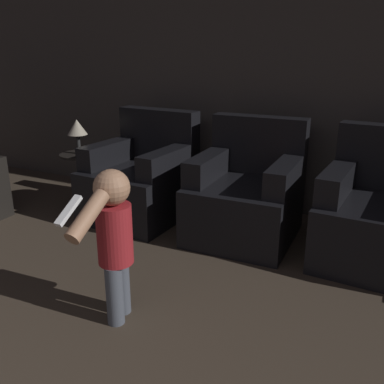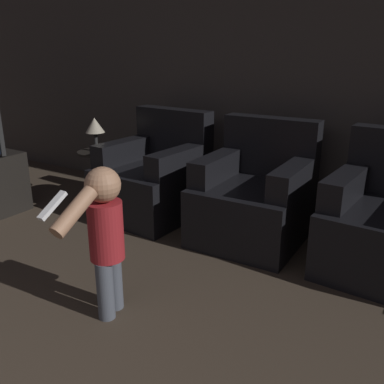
{
  "view_description": "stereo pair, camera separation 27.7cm",
  "coord_description": "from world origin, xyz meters",
  "px_view_note": "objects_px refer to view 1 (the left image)",
  "views": [
    {
      "loc": [
        1.18,
        0.74,
        1.46
      ],
      "look_at": [
        0.02,
        3.09,
        0.57
      ],
      "focal_mm": 40.0,
      "sensor_mm": 36.0,
      "label": 1
    },
    {
      "loc": [
        1.42,
        0.87,
        1.46
      ],
      "look_at": [
        0.02,
        3.09,
        0.57
      ],
      "focal_mm": 40.0,
      "sensor_mm": 36.0,
      "label": 2
    }
  ],
  "objects_px": {
    "armchair_left": "(142,180)",
    "armchair_right": "(381,217)",
    "person_toddler": "(114,235)",
    "lamp": "(77,128)",
    "armchair_middle": "(246,196)"
  },
  "relations": [
    {
      "from": "lamp",
      "to": "armchair_left",
      "type": "bearing_deg",
      "value": 4.43
    },
    {
      "from": "armchair_right",
      "to": "lamp",
      "type": "xyz_separation_m",
      "value": [
        -2.62,
        -0.05,
        0.43
      ]
    },
    {
      "from": "armchair_middle",
      "to": "lamp",
      "type": "distance_m",
      "value": 1.68
    },
    {
      "from": "armchair_left",
      "to": "armchair_middle",
      "type": "relative_size",
      "value": 1.0
    },
    {
      "from": "person_toddler",
      "to": "lamp",
      "type": "xyz_separation_m",
      "value": [
        -1.37,
        1.35,
        0.24
      ]
    },
    {
      "from": "person_toddler",
      "to": "lamp",
      "type": "relative_size",
      "value": 2.72
    },
    {
      "from": "armchair_left",
      "to": "person_toddler",
      "type": "distance_m",
      "value": 1.59
    },
    {
      "from": "person_toddler",
      "to": "lamp",
      "type": "distance_m",
      "value": 1.94
    },
    {
      "from": "lamp",
      "to": "armchair_right",
      "type": "bearing_deg",
      "value": 1.09
    },
    {
      "from": "armchair_middle",
      "to": "person_toddler",
      "type": "distance_m",
      "value": 1.44
    },
    {
      "from": "armchair_left",
      "to": "armchair_right",
      "type": "xyz_separation_m",
      "value": [
        1.97,
        0.0,
        0.0
      ]
    },
    {
      "from": "person_toddler",
      "to": "lamp",
      "type": "height_order",
      "value": "person_toddler"
    },
    {
      "from": "armchair_middle",
      "to": "armchair_left",
      "type": "bearing_deg",
      "value": 178.82
    },
    {
      "from": "armchair_left",
      "to": "lamp",
      "type": "xyz_separation_m",
      "value": [
        -0.65,
        -0.05,
        0.43
      ]
    },
    {
      "from": "armchair_middle",
      "to": "person_toddler",
      "type": "bearing_deg",
      "value": -101.71
    }
  ]
}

